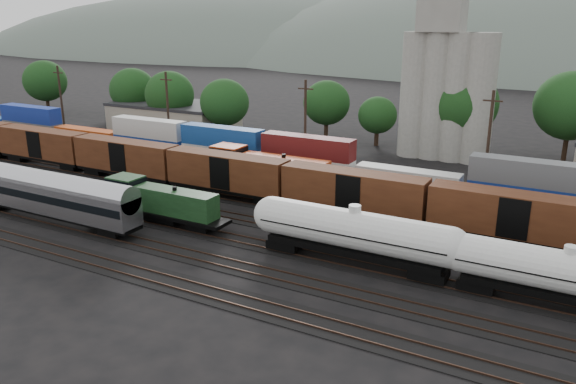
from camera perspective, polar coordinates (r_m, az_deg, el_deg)
The scene contains 13 objects.
ground at distance 54.50m, azimuth 2.51°, elevation -4.13°, with size 600.00×600.00×0.00m, color black.
tracks at distance 54.48m, azimuth 2.51°, elevation -4.09°, with size 180.00×33.20×0.20m.
green_locomotive at distance 57.96m, azimuth -13.39°, elevation -0.84°, with size 15.25×2.69×4.04m.
tank_car_a at distance 46.84m, azimuth 6.72°, elevation -4.06°, with size 18.95×3.39×4.97m.
tank_car_b at distance 44.14m, azimuth 26.49°, elevation -7.54°, with size 17.49×3.13×4.58m.
passenger_coach at distance 61.12m, azimuth -23.12°, elevation -0.08°, with size 22.23×2.74×5.05m.
orange_locomotive at distance 67.46m, azimuth -2.77°, elevation 2.44°, with size 18.47×3.08×4.62m.
boxcar_string at distance 54.78m, azimuth 14.11°, elevation -1.08°, with size 153.60×2.90×4.20m.
container_wall at distance 64.27m, azimuth 16.27°, elevation 1.08°, with size 180.28×2.60×5.80m.
grain_silo at distance 84.25m, azimuth 15.75°, elevation 10.78°, with size 13.40×5.00×29.00m.
industrial_sheds at distance 84.19m, azimuth 17.37°, elevation 4.62°, with size 119.38×17.26×5.10m.
tree_band at distance 85.25m, azimuth 18.22°, elevation 7.85°, with size 166.88×20.34×13.43m.
utility_poles at distance 72.49m, azimuth 10.31°, elevation 6.14°, with size 122.20×0.36×12.00m.
Camera 1 is at (22.12, -45.66, 19.89)m, focal length 35.00 mm.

